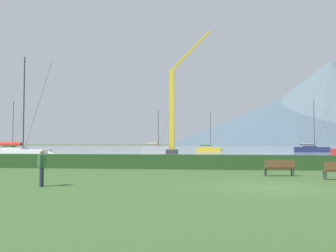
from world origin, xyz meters
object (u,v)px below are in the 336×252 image
at_px(sailboat_slip_3, 209,149).
at_px(person_standing_walker, 42,164).
at_px(sailboat_slip_1, 19,153).
at_px(dock_crane, 174,114).
at_px(park_bench_near_path, 279,167).
at_px(sailboat_slip_6, 156,148).
at_px(sailboat_slip_2, 11,149).
at_px(sailboat_slip_5, 312,149).

height_order(sailboat_slip_3, person_standing_walker, sailboat_slip_3).
relative_size(sailboat_slip_1, dock_crane, 0.57).
bearing_deg(park_bench_near_path, sailboat_slip_1, 138.52).
bearing_deg(dock_crane, person_standing_walker, -90.83).
bearing_deg(dock_crane, park_bench_near_path, -75.47).
xyz_separation_m(park_bench_near_path, person_standing_walker, (-11.38, -6.57, 0.44)).
height_order(sailboat_slip_3, sailboat_slip_6, sailboat_slip_6).
height_order(sailboat_slip_1, dock_crane, dock_crane).
relative_size(sailboat_slip_1, sailboat_slip_6, 1.17).
height_order(sailboat_slip_1, person_standing_walker, sailboat_slip_1).
relative_size(sailboat_slip_2, dock_crane, 0.53).
bearing_deg(person_standing_walker, sailboat_slip_2, 110.95).
bearing_deg(sailboat_slip_2, sailboat_slip_3, 24.84).
relative_size(sailboat_slip_5, park_bench_near_path, 6.20).
bearing_deg(sailboat_slip_2, sailboat_slip_5, 12.83).
bearing_deg(sailboat_slip_1, park_bench_near_path, -32.85).
distance_m(sailboat_slip_1, dock_crane, 28.22).
relative_size(sailboat_slip_2, sailboat_slip_6, 1.09).
bearing_deg(park_bench_near_path, sailboat_slip_2, 125.26).
bearing_deg(person_standing_walker, sailboat_slip_5, 56.23).
relative_size(sailboat_slip_3, dock_crane, 0.43).
xyz_separation_m(sailboat_slip_1, sailboat_slip_5, (43.69, 40.09, -0.05)).
xyz_separation_m(sailboat_slip_6, dock_crane, (7.52, -28.42, 6.25)).
bearing_deg(sailboat_slip_5, sailboat_slip_1, -132.23).
bearing_deg(sailboat_slip_2, park_bench_near_path, -38.47).
xyz_separation_m(person_standing_walker, dock_crane, (0.69, 47.83, 5.98)).
xyz_separation_m(sailboat_slip_2, park_bench_near_path, (49.31, -55.73, -0.13)).
bearing_deg(park_bench_near_path, sailboat_slip_3, 87.95).
distance_m(park_bench_near_path, person_standing_walker, 13.15).
bearing_deg(dock_crane, sailboat_slip_5, 32.64).
bearing_deg(sailboat_slip_1, sailboat_slip_5, 44.92).
bearing_deg(sailboat_slip_3, dock_crane, -101.60).
distance_m(park_bench_near_path, dock_crane, 43.10).
height_order(park_bench_near_path, person_standing_walker, person_standing_walker).
xyz_separation_m(sailboat_slip_1, sailboat_slip_3, (21.78, 48.58, -0.16)).
relative_size(park_bench_near_path, person_standing_walker, 1.07).
distance_m(sailboat_slip_3, person_standing_walker, 74.32).
distance_m(sailboat_slip_6, park_bench_near_path, 72.02).
height_order(sailboat_slip_1, park_bench_near_path, sailboat_slip_1).
relative_size(sailboat_slip_5, person_standing_walker, 6.63).
xyz_separation_m(sailboat_slip_5, person_standing_walker, (-28.34, -65.54, 0.29)).
relative_size(sailboat_slip_1, park_bench_near_path, 6.92).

